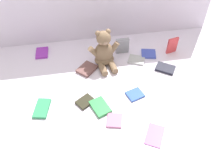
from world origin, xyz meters
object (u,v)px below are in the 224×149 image
book_case_12 (165,68)px  book_case_2 (87,69)px  book_case_9 (136,60)px  book_case_3 (114,120)px  book_case_10 (42,108)px  book_case_6 (155,135)px  book_case_8 (85,102)px  book_case_11 (148,54)px  book_case_4 (122,46)px  book_case_1 (100,107)px  book_case_7 (42,53)px  teddy_bear (104,52)px  book_case_0 (135,94)px  book_case_5 (172,45)px

book_case_12 → book_case_2: bearing=115.0°
book_case_9 → book_case_12: (0.17, -0.12, 0.00)m
book_case_3 → book_case_10: book_case_10 is taller
book_case_3 → book_case_6: bearing=161.4°
book_case_8 → book_case_10: book_case_10 is taller
book_case_3 → book_case_11: book_case_11 is taller
book_case_4 → book_case_1: bearing=-116.4°
book_case_12 → book_case_3: bearing=164.3°
book_case_7 → book_case_9: book_case_7 is taller
teddy_bear → book_case_0: bearing=-75.3°
book_case_2 → book_case_1: bearing=-38.8°
book_case_11 → book_case_12: bearing=-145.2°
teddy_bear → book_case_8: bearing=-125.2°
book_case_8 → book_case_10: 0.25m
book_case_4 → book_case_6: bearing=-88.1°
book_case_0 → book_case_10: bearing=73.0°
book_case_10 → book_case_11: size_ratio=1.33×
teddy_bear → book_case_12: (0.39, -0.13, -0.09)m
teddy_bear → book_case_0: 0.36m
book_case_3 → book_case_11: 0.62m
book_case_7 → book_case_12: bearing=160.5°
book_case_8 → book_case_10: (-0.25, -0.01, 0.00)m
book_case_1 → book_case_9: book_case_1 is taller
book_case_8 → book_case_6: bearing=-164.4°
book_case_2 → book_case_6: bearing=-18.0°
book_case_1 → book_case_10: 0.33m
book_case_3 → book_case_10: bearing=-6.6°
book_case_6 → teddy_bear: bearing=135.1°
book_case_7 → book_case_9: 0.68m
book_case_2 → book_case_12: 0.52m
teddy_bear → book_case_10: teddy_bear is taller
book_case_0 → book_case_11: size_ratio=0.93×
book_case_4 → book_case_5: size_ratio=1.00×
book_case_1 → book_case_8: 0.10m
book_case_4 → book_case_9: size_ratio=1.12×
teddy_bear → book_case_1: teddy_bear is taller
book_case_9 → book_case_10: size_ratio=0.82×
book_case_1 → book_case_8: size_ratio=1.30×
book_case_11 → book_case_2: bearing=113.8°
book_case_1 → book_case_2: size_ratio=1.06×
book_case_5 → book_case_7: book_case_5 is taller
book_case_4 → book_case_9: book_case_4 is taller
teddy_bear → book_case_1: 0.40m
book_case_9 → book_case_2: bearing=-59.1°
book_case_2 → book_case_6: book_case_2 is taller
book_case_0 → book_case_10: 0.55m
book_case_6 → book_case_4: bearing=121.8°
book_case_10 → book_case_9: bearing=39.3°
teddy_bear → book_case_10: (-0.41, -0.33, -0.09)m
book_case_2 → book_case_7: (-0.30, 0.23, -0.00)m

